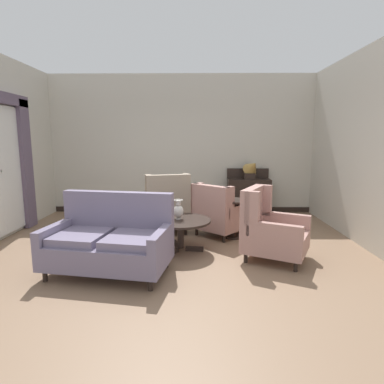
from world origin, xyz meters
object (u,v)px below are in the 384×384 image
(armchair_near_window, at_px, (220,214))
(gramophone, at_px, (252,168))
(settee, at_px, (110,242))
(coffee_table, at_px, (180,225))
(armchair_near_sideboard, at_px, (270,230))
(sideboard, at_px, (248,194))
(porcelain_vase, at_px, (178,210))
(side_table, at_px, (234,215))
(armchair_far_left, at_px, (166,209))

(armchair_near_window, xyz_separation_m, gramophone, (0.82, 1.56, 0.68))
(settee, xyz_separation_m, gramophone, (2.38, 3.23, 0.67))
(coffee_table, bearing_deg, armchair_near_sideboard, -13.82)
(settee, distance_m, sideboard, 4.05)
(coffee_table, bearing_deg, sideboard, 59.78)
(porcelain_vase, xyz_separation_m, side_table, (0.93, 0.66, -0.23))
(coffee_table, xyz_separation_m, armchair_near_sideboard, (1.31, -0.32, 0.02))
(armchair_near_sideboard, distance_m, armchair_near_window, 1.32)
(porcelain_vase, xyz_separation_m, armchair_near_window, (0.71, 0.80, -0.24))
(porcelain_vase, height_order, armchair_near_sideboard, armchair_near_sideboard)
(settee, distance_m, armchair_near_sideboard, 2.25)
(porcelain_vase, relative_size, gramophone, 0.58)
(armchair_near_window, xyz_separation_m, side_table, (0.23, -0.14, 0.01))
(armchair_far_left, height_order, armchair_near_window, armchair_far_left)
(coffee_table, distance_m, side_table, 1.14)
(sideboard, bearing_deg, gramophone, -61.70)
(sideboard, bearing_deg, porcelain_vase, -121.14)
(armchair_near_window, bearing_deg, coffee_table, 92.70)
(porcelain_vase, distance_m, gramophone, 2.84)
(coffee_table, height_order, armchair_near_window, armchair_near_window)
(side_table, distance_m, sideboard, 1.87)
(coffee_table, xyz_separation_m, armchair_far_left, (-0.32, 1.00, 0.04))
(coffee_table, relative_size, armchair_far_left, 0.85)
(porcelain_vase, xyz_separation_m, armchair_far_left, (-0.29, 0.97, -0.19))
(settee, relative_size, sideboard, 1.58)
(side_table, bearing_deg, settee, -139.39)
(coffee_table, height_order, settee, settee)
(armchair_far_left, relative_size, side_table, 1.63)
(coffee_table, relative_size, gramophone, 1.78)
(armchair_near_window, bearing_deg, side_table, -169.31)
(armchair_far_left, height_order, side_table, armchair_far_left)
(coffee_table, distance_m, gramophone, 2.90)
(porcelain_vase, relative_size, side_table, 0.45)
(coffee_table, bearing_deg, armchair_near_window, 51.01)
(coffee_table, bearing_deg, side_table, 37.60)
(armchair_near_sideboard, bearing_deg, settee, 129.69)
(armchair_near_sideboard, xyz_separation_m, gramophone, (0.18, 2.72, 0.64))
(coffee_table, relative_size, armchair_near_sideboard, 0.86)
(armchair_near_window, xyz_separation_m, sideboard, (0.77, 1.65, 0.07))
(armchair_near_sideboard, bearing_deg, gramophone, 22.72)
(settee, distance_m, armchair_near_window, 2.28)
(gramophone, bearing_deg, coffee_table, -121.99)
(settee, distance_m, armchair_far_left, 1.92)
(porcelain_vase, height_order, armchair_near_window, armchair_near_window)
(coffee_table, bearing_deg, gramophone, 58.01)
(coffee_table, distance_m, settee, 1.21)
(armchair_far_left, distance_m, armchair_near_window, 1.01)
(coffee_table, height_order, armchair_far_left, armchair_far_left)
(armchair_far_left, bearing_deg, sideboard, -155.85)
(armchair_near_window, bearing_deg, sideboard, -73.40)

